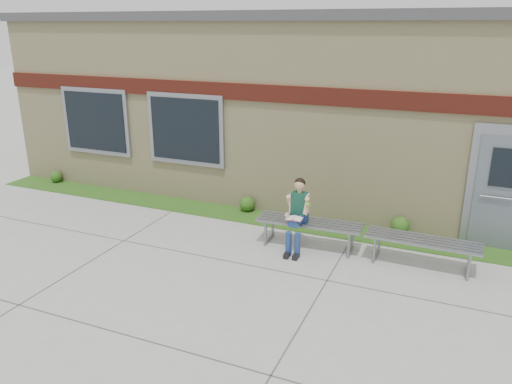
% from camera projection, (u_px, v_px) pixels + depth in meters
% --- Properties ---
extents(ground, '(80.00, 80.00, 0.00)m').
position_uv_depth(ground, '(258.00, 283.00, 8.00)').
color(ground, '#9E9E99').
rests_on(ground, ground).
extents(grass_strip, '(16.00, 0.80, 0.02)m').
position_uv_depth(grass_strip, '(307.00, 225.00, 10.26)').
color(grass_strip, '#1D5015').
rests_on(grass_strip, ground).
extents(school_building, '(16.20, 6.22, 4.20)m').
position_uv_depth(school_building, '(350.00, 101.00, 12.55)').
color(school_building, beige).
rests_on(school_building, ground).
extents(bench_left, '(1.96, 0.64, 0.50)m').
position_uv_depth(bench_left, '(309.00, 227.00, 9.19)').
color(bench_left, slate).
rests_on(bench_left, ground).
extents(bench_right, '(1.91, 0.57, 0.49)m').
position_uv_depth(bench_right, '(422.00, 245.00, 8.45)').
color(bench_right, slate).
rests_on(bench_right, ground).
extents(girl, '(0.46, 0.75, 1.33)m').
position_uv_depth(girl, '(297.00, 213.00, 8.97)').
color(girl, navy).
rests_on(girl, ground).
extents(shrub_west, '(0.30, 0.30, 0.30)m').
position_uv_depth(shrub_west, '(56.00, 176.00, 12.98)').
color(shrub_west, '#1D5015').
rests_on(shrub_west, grass_strip).
extents(shrub_mid, '(0.33, 0.33, 0.33)m').
position_uv_depth(shrub_mid, '(247.00, 204.00, 10.96)').
color(shrub_mid, '#1D5015').
rests_on(shrub_mid, grass_strip).
extents(shrub_east, '(0.36, 0.36, 0.36)m').
position_uv_depth(shrub_east, '(400.00, 226.00, 9.75)').
color(shrub_east, '#1D5015').
rests_on(shrub_east, grass_strip).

